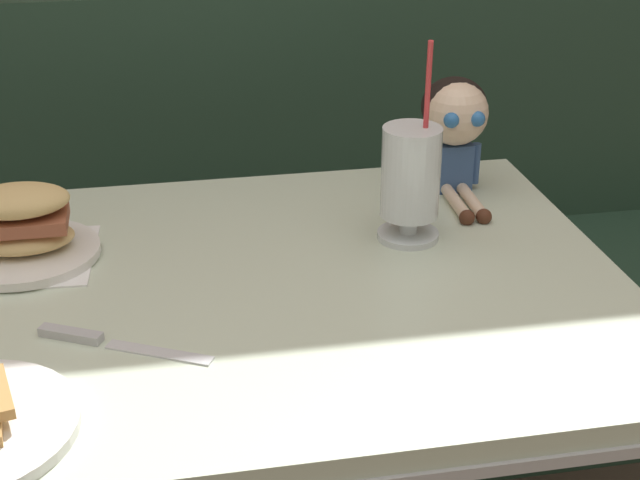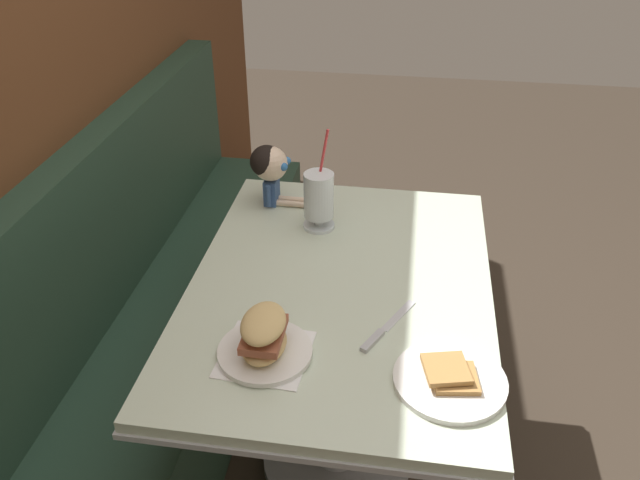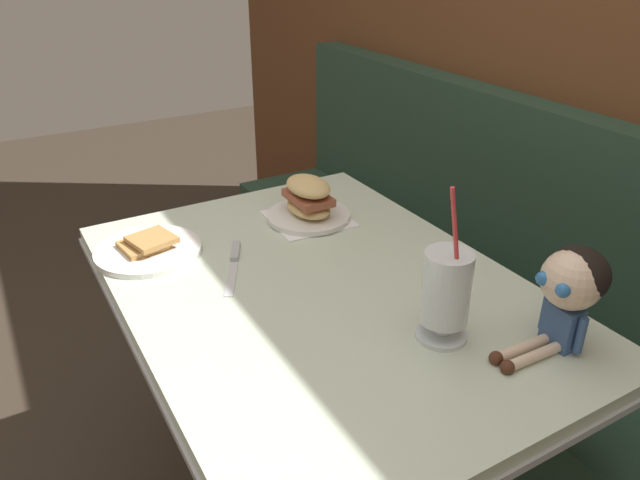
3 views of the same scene
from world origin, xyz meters
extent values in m
cube|color=#233D2D|center=(0.00, 0.77, 0.23)|extent=(2.60, 0.48, 0.45)
cube|color=#233D2D|center=(0.00, 0.96, 0.73)|extent=(2.60, 0.10, 0.55)
cube|color=beige|center=(0.00, 0.18, 0.72)|extent=(1.10, 0.80, 0.03)
cube|color=#B7BABF|center=(0.00, 0.18, 0.70)|extent=(1.11, 0.81, 0.02)
cylinder|color=silver|center=(0.27, 0.28, 0.74)|extent=(0.10, 0.10, 0.01)
cylinder|color=silver|center=(0.27, 0.28, 0.77)|extent=(0.03, 0.03, 0.03)
cylinder|color=silver|center=(0.27, 0.28, 0.85)|extent=(0.09, 0.09, 0.14)
cylinder|color=pink|center=(0.27, 0.28, 0.84)|extent=(0.08, 0.08, 0.13)
cylinder|color=#DB383D|center=(0.29, 0.28, 0.95)|extent=(0.02, 0.05, 0.22)
cube|color=white|center=(-0.30, 0.32, 0.74)|extent=(0.21, 0.21, 0.00)
cylinder|color=white|center=(-0.30, 0.32, 0.75)|extent=(0.22, 0.22, 0.01)
ellipsoid|color=tan|center=(-0.30, 0.32, 0.77)|extent=(0.15, 0.10, 0.04)
cube|color=#995138|center=(-0.30, 0.32, 0.80)|extent=(0.14, 0.09, 0.02)
ellipsoid|color=tan|center=(-0.30, 0.32, 0.83)|extent=(0.15, 0.10, 0.04)
cube|color=silver|center=(-0.12, 0.02, 0.74)|extent=(0.13, 0.08, 0.00)
cube|color=#B2B5BA|center=(-0.23, 0.08, 0.75)|extent=(0.08, 0.06, 0.01)
cube|color=#385689|center=(0.40, 0.45, 0.78)|extent=(0.07, 0.04, 0.08)
sphere|color=beige|center=(0.40, 0.45, 0.88)|extent=(0.11, 0.11, 0.11)
ellipsoid|color=black|center=(0.40, 0.47, 0.89)|extent=(0.12, 0.11, 0.10)
sphere|color=#2D6BB2|center=(0.38, 0.41, 0.88)|extent=(0.03, 0.03, 0.03)
sphere|color=#2D6BB2|center=(0.42, 0.41, 0.88)|extent=(0.03, 0.03, 0.03)
cylinder|color=beige|center=(0.38, 0.38, 0.75)|extent=(0.02, 0.12, 0.02)
cylinder|color=beige|center=(0.41, 0.37, 0.75)|extent=(0.02, 0.12, 0.02)
sphere|color=#4C2819|center=(0.38, 0.32, 0.75)|extent=(0.03, 0.03, 0.03)
sphere|color=#4C2819|center=(0.41, 0.31, 0.75)|extent=(0.03, 0.03, 0.03)
cylinder|color=#385689|center=(0.36, 0.46, 0.79)|extent=(0.02, 0.02, 0.07)
cylinder|color=#385689|center=(0.44, 0.45, 0.79)|extent=(0.02, 0.02, 0.07)
camera|label=1|loc=(-0.10, -0.97, 1.37)|focal=51.97mm
camera|label=2|loc=(-1.37, 0.03, 1.76)|focal=35.91mm
camera|label=3|loc=(0.96, -0.38, 1.43)|focal=33.94mm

